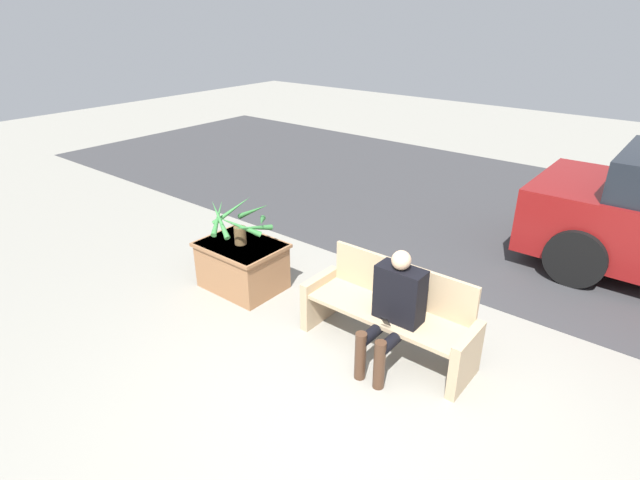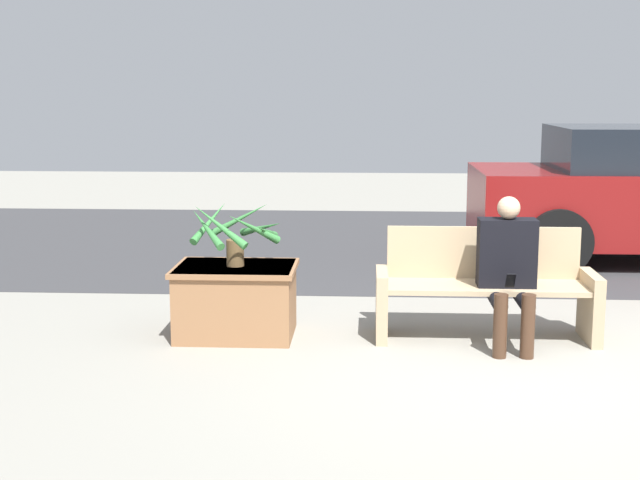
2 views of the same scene
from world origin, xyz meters
TOP-DOWN VIEW (x-y plane):
  - ground_plane at (0.00, 0.00)m, footprint 30.00×30.00m
  - road_surface at (0.00, 5.37)m, footprint 20.00×6.00m
  - bench at (-0.22, 1.03)m, footprint 1.73×0.54m
  - person_seated at (-0.07, 0.84)m, footprint 0.45×0.62m
  - planter_box at (-2.21, 0.96)m, footprint 0.97×0.74m
  - potted_plant at (-2.19, 0.95)m, footprint 0.77×0.77m

SIDE VIEW (x-z plane):
  - ground_plane at x=0.00m, z-range 0.00..0.00m
  - road_surface at x=0.00m, z-range 0.00..0.01m
  - planter_box at x=-2.21m, z-range 0.02..0.59m
  - bench at x=-0.22m, z-range -0.03..0.84m
  - person_seated at x=-0.07m, z-range 0.05..1.20m
  - potted_plant at x=-2.19m, z-range 0.59..1.12m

